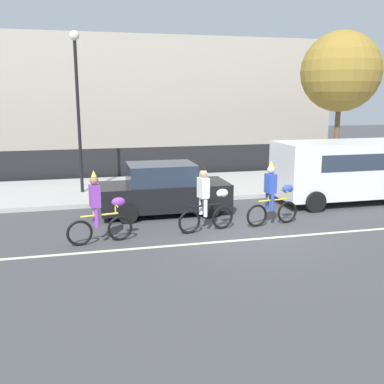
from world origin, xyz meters
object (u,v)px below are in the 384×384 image
parade_cyclist_purple (100,212)px  parade_cyclist_cobalt (273,197)px  street_lamp_post (77,89)px  parade_cyclist_zebra (207,202)px  parked_van_white (348,167)px  parked_car_black (164,190)px

parade_cyclist_purple → parade_cyclist_cobalt: bearing=5.5°
parade_cyclist_cobalt → street_lamp_post: street_lamp_post is taller
parade_cyclist_cobalt → street_lamp_post: 8.29m
street_lamp_post → parade_cyclist_purple: bearing=-85.9°
parade_cyclist_zebra → street_lamp_post: bearing=121.2°
parade_cyclist_purple → parked_van_white: parked_van_white is taller
parade_cyclist_purple → parade_cyclist_zebra: size_ratio=1.00×
parked_van_white → parade_cyclist_purple: bearing=-163.9°
parade_cyclist_cobalt → parked_car_black: 3.54m
parade_cyclist_cobalt → parked_car_black: parade_cyclist_cobalt is taller
parked_van_white → street_lamp_post: street_lamp_post is taller
parked_car_black → street_lamp_post: (-2.54, 3.37, 3.21)m
parked_car_black → street_lamp_post: size_ratio=0.70×
parked_van_white → parked_car_black: parked_van_white is taller
parade_cyclist_zebra → street_lamp_post: 7.22m
parade_cyclist_cobalt → parked_van_white: parked_van_white is taller
parade_cyclist_zebra → parked_van_white: size_ratio=0.38×
parked_van_white → street_lamp_post: bearing=159.8°
parade_cyclist_purple → parked_van_white: bearing=16.1°
parade_cyclist_cobalt → parade_cyclist_zebra: bearing=-176.1°
parade_cyclist_purple → parked_car_black: 3.30m
street_lamp_post → parked_car_black: bearing=-53.1°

